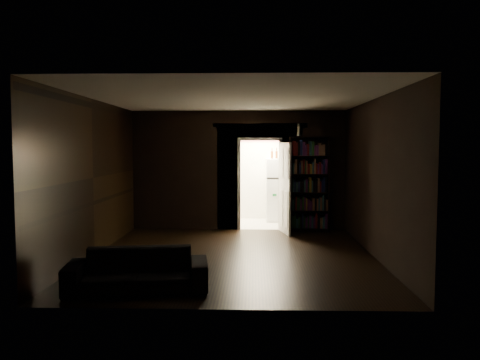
% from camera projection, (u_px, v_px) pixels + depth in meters
% --- Properties ---
extents(ground, '(5.50, 5.50, 0.00)m').
position_uv_depth(ground, '(233.00, 256.00, 8.34)').
color(ground, black).
rests_on(ground, ground).
extents(room_walls, '(5.02, 5.61, 2.84)m').
position_uv_depth(room_walls, '(235.00, 160.00, 9.29)').
color(room_walls, black).
rests_on(room_walls, ground).
extents(kitchen_alcove, '(2.20, 1.80, 2.60)m').
position_uv_depth(kitchen_alcove, '(259.00, 176.00, 12.10)').
color(kitchen_alcove, beige).
rests_on(kitchen_alcove, ground).
extents(sofa, '(1.98, 1.07, 0.73)m').
position_uv_depth(sofa, '(138.00, 264.00, 6.35)').
color(sofa, black).
rests_on(sofa, ground).
extents(bookshelf, '(0.95, 0.65, 2.20)m').
position_uv_depth(bookshelf, '(309.00, 184.00, 10.80)').
color(bookshelf, black).
rests_on(bookshelf, ground).
extents(refrigerator, '(0.80, 0.75, 1.65)m').
position_uv_depth(refrigerator, '(280.00, 190.00, 12.35)').
color(refrigerator, white).
rests_on(refrigerator, ground).
extents(door, '(0.23, 0.84, 2.05)m').
position_uv_depth(door, '(285.00, 188.00, 10.55)').
color(door, white).
rests_on(door, ground).
extents(figurine, '(0.12, 0.12, 0.29)m').
position_uv_depth(figurine, '(299.00, 130.00, 10.74)').
color(figurine, white).
rests_on(figurine, bookshelf).
extents(bottles, '(0.69, 0.20, 0.28)m').
position_uv_depth(bottles, '(281.00, 153.00, 12.24)').
color(bottles, black).
rests_on(bottles, refrigerator).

